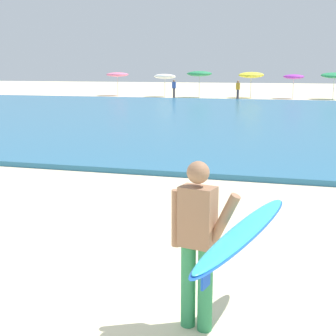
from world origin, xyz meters
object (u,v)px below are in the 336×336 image
(beach_umbrella_0, at_px, (117,75))
(beachgoer_near_row_mid, at_px, (238,89))
(beachgoer_near_row_left, at_px, (174,88))
(beach_umbrella_4, at_px, (294,77))
(beach_umbrella_2, at_px, (199,74))
(beach_umbrella_1, at_px, (165,76))
(surfer_with_board, at_px, (217,236))
(beach_umbrella_5, at_px, (334,75))
(beach_umbrella_3, at_px, (251,75))

(beach_umbrella_0, xyz_separation_m, beachgoer_near_row_mid, (11.78, -3.00, -1.13))
(beachgoer_near_row_left, height_order, beachgoer_near_row_mid, same)
(beach_umbrella_4, xyz_separation_m, beachgoer_near_row_left, (-10.10, -1.74, -1.00))
(beach_umbrella_2, xyz_separation_m, beachgoer_near_row_mid, (3.72, -2.20, -1.23))
(beachgoer_near_row_mid, bearing_deg, beach_umbrella_0, 165.70)
(beach_umbrella_2, xyz_separation_m, beachgoer_near_row_left, (-2.03, -1.09, -1.23))
(beach_umbrella_1, height_order, beachgoer_near_row_left, beach_umbrella_1)
(beach_umbrella_0, xyz_separation_m, beach_umbrella_4, (16.13, -0.15, -0.12))
(beach_umbrella_4, bearing_deg, beach_umbrella_1, -177.78)
(beach_umbrella_2, distance_m, beachgoer_near_row_mid, 4.50)
(surfer_with_board, relative_size, beachgoer_near_row_mid, 1.51)
(surfer_with_board, height_order, beachgoer_near_row_left, surfer_with_board)
(beachgoer_near_row_left, relative_size, beachgoer_near_row_mid, 1.00)
(surfer_with_board, distance_m, beach_umbrella_5, 38.62)
(beach_umbrella_0, height_order, beach_umbrella_2, beach_umbrella_2)
(beach_umbrella_0, relative_size, beachgoer_near_row_left, 1.37)
(beach_umbrella_5, bearing_deg, beachgoer_near_row_left, -172.28)
(beach_umbrella_1, distance_m, beachgoer_near_row_mid, 7.44)
(surfer_with_board, bearing_deg, beach_umbrella_0, 112.88)
(beach_umbrella_2, height_order, beach_umbrella_4, beach_umbrella_2)
(beachgoer_near_row_left, bearing_deg, beach_umbrella_0, 162.58)
(beach_umbrella_2, height_order, beachgoer_near_row_mid, beach_umbrella_2)
(beach_umbrella_0, distance_m, beach_umbrella_1, 4.86)
(beach_umbrella_0, relative_size, beach_umbrella_3, 0.95)
(beachgoer_near_row_left, bearing_deg, beachgoer_near_row_mid, -10.92)
(surfer_with_board, distance_m, beach_umbrella_1, 39.66)
(surfer_with_board, height_order, beach_umbrella_4, beach_umbrella_4)
(beachgoer_near_row_mid, bearing_deg, beach_umbrella_3, 75.59)
(beach_umbrella_0, xyz_separation_m, beach_umbrella_1, (4.82, -0.59, -0.15))
(beachgoer_near_row_left, distance_m, beachgoer_near_row_mid, 5.86)
(beach_umbrella_0, xyz_separation_m, beach_umbrella_3, (12.53, -0.10, 0.01))
(beach_umbrella_1, relative_size, beach_umbrella_4, 1.03)
(beach_umbrella_2, bearing_deg, surfer_with_board, -77.73)
(beach_umbrella_0, relative_size, beach_umbrella_4, 1.06)
(beach_umbrella_1, xyz_separation_m, beachgoer_near_row_mid, (6.96, -2.42, -0.98))
(surfer_with_board, bearing_deg, beachgoer_near_row_mid, 97.19)
(beach_umbrella_5, bearing_deg, surfer_with_board, -94.67)
(beach_umbrella_3, bearing_deg, surfer_with_board, -84.44)
(beach_umbrella_1, xyz_separation_m, beachgoer_near_row_left, (1.21, -1.31, -0.98))
(surfer_with_board, xyz_separation_m, beach_umbrella_1, (-11.45, 37.97, 0.80))
(surfer_with_board, distance_m, beach_umbrella_2, 38.65)
(beach_umbrella_2, distance_m, beachgoer_near_row_left, 2.61)
(beach_umbrella_1, distance_m, beach_umbrella_3, 7.73)
(surfer_with_board, distance_m, beach_umbrella_0, 41.86)
(beach_umbrella_1, bearing_deg, beach_umbrella_5, 2.00)
(beach_umbrella_2, height_order, beach_umbrella_3, beach_umbrella_2)
(beach_umbrella_3, bearing_deg, beach_umbrella_1, -176.40)
(beachgoer_near_row_mid, bearing_deg, beach_umbrella_1, 160.87)
(beach_umbrella_0, xyz_separation_m, beach_umbrella_2, (8.06, -0.80, 0.11))
(beach_umbrella_0, relative_size, beach_umbrella_2, 0.94)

